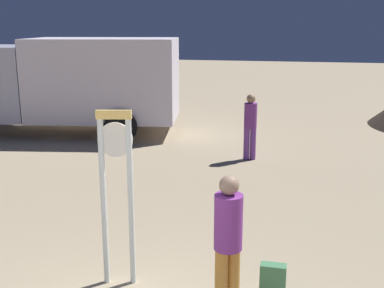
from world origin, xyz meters
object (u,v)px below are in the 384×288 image
Objects in this scene: backpack at (273,281)px; person_distant at (250,123)px; box_truck_near at (79,81)px; person_near_clock at (228,238)px; standing_clock at (116,180)px.

backpack is 0.27× the size of person_distant.
box_truck_near reaches higher than backpack.
person_near_clock is 3.85× the size of backpack.
standing_clock is at bearing -177.18° from backpack.
person_near_clock is 1.02× the size of person_distant.
person_distant is (0.93, 6.02, -0.46)m from standing_clock.
box_truck_near is (-4.30, 7.83, 0.21)m from standing_clock.
person_distant is at bearing -19.13° from box_truck_near.
box_truck_near is (-5.70, 8.18, 0.65)m from person_near_clock.
box_truck_near is (-6.18, 7.74, 1.35)m from backpack.
standing_clock is 8.93m from box_truck_near.
backpack is at bearing 42.92° from person_near_clock.
person_distant is (-0.47, 6.37, -0.02)m from person_near_clock.
box_truck_near is at bearing 124.88° from person_near_clock.
backpack is (0.48, 0.44, -0.70)m from person_near_clock.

